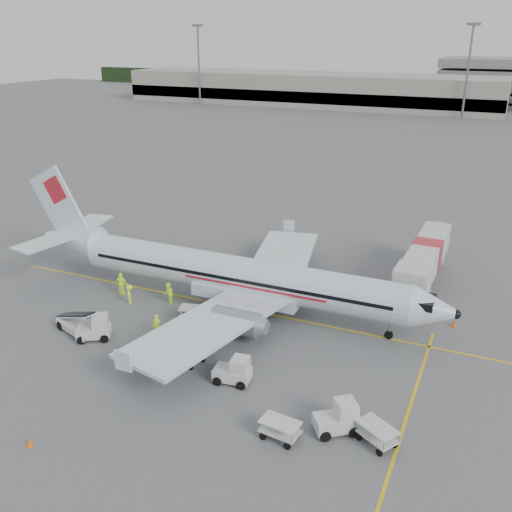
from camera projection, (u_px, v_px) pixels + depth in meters
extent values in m
plane|color=#56595B|center=(246.00, 310.00, 44.71)|extent=(360.00, 360.00, 0.00)
cube|color=yellow|center=(246.00, 309.00, 44.71)|extent=(44.00, 0.20, 0.01)
cube|color=yellow|center=(408.00, 412.00, 32.62)|extent=(0.20, 20.00, 0.01)
cone|color=orange|center=(454.00, 323.00, 42.05)|extent=(0.38, 0.38, 0.63)
cone|color=orange|center=(273.00, 243.00, 57.94)|extent=(0.37, 0.37, 0.60)
cone|color=orange|center=(29.00, 442.00, 29.87)|extent=(0.36, 0.36, 0.58)
imported|color=#CDF623|center=(157.00, 325.00, 40.64)|extent=(0.66, 0.51, 1.62)
imported|color=#CDF623|center=(169.00, 293.00, 45.42)|extent=(1.03, 1.08, 1.76)
imported|color=#CDF623|center=(130.00, 294.00, 45.47)|extent=(1.09, 1.19, 1.60)
imported|color=#CDF623|center=(122.00, 284.00, 46.98)|extent=(1.14, 0.50, 1.91)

